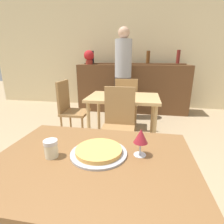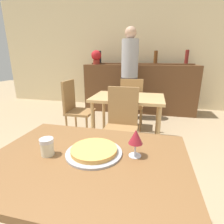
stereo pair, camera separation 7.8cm
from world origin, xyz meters
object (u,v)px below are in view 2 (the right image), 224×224
(pizza_tray, at_px, (94,151))
(person_standing, at_px, (130,71))
(potted_plant, at_px, (96,56))
(wine_glass, at_px, (136,137))
(cheese_shaker, at_px, (47,147))
(chair_far_side_back, at_px, (132,101))
(chair_far_side_left, at_px, (75,106))
(chair_far_side_front, at_px, (121,121))

(pizza_tray, relative_size, person_standing, 0.17)
(potted_plant, bearing_deg, wine_glass, -68.55)
(cheese_shaker, bearing_deg, chair_far_side_back, 84.76)
(chair_far_side_left, xyz_separation_m, potted_plant, (-0.17, 1.69, 0.77))
(pizza_tray, height_order, wine_glass, wine_glass)
(chair_far_side_back, relative_size, pizza_tray, 2.89)
(pizza_tray, relative_size, potted_plant, 0.99)
(cheese_shaker, bearing_deg, chair_far_side_front, 80.37)
(chair_far_side_back, bearing_deg, person_standing, -77.49)
(chair_far_side_back, height_order, chair_far_side_left, same)
(chair_far_side_left, distance_m, pizza_tray, 1.90)
(chair_far_side_left, relative_size, wine_glass, 5.89)
(chair_far_side_back, relative_size, potted_plant, 2.85)
(wine_glass, xyz_separation_m, potted_plant, (-1.30, 3.32, 0.44))
(chair_far_side_left, height_order, pizza_tray, chair_far_side_left)
(chair_far_side_left, relative_size, person_standing, 0.51)
(cheese_shaker, height_order, potted_plant, potted_plant)
(potted_plant, bearing_deg, cheese_shaker, -76.50)
(chair_far_side_left, height_order, wine_glass, chair_far_side_left)
(chair_far_side_left, bearing_deg, potted_plant, 5.89)
(wine_glass, bearing_deg, chair_far_side_back, 97.36)
(chair_far_side_left, height_order, cheese_shaker, chair_far_side_left)
(chair_far_side_front, height_order, cheese_shaker, chair_far_side_front)
(pizza_tray, bearing_deg, wine_glass, 7.20)
(chair_far_side_left, height_order, potted_plant, potted_plant)
(pizza_tray, xyz_separation_m, person_standing, (-0.19, 2.82, 0.25))
(wine_glass, bearing_deg, chair_far_side_left, 124.73)
(chair_far_side_back, distance_m, cheese_shaker, 2.27)
(cheese_shaker, height_order, person_standing, person_standing)
(chair_far_side_front, bearing_deg, chair_far_side_back, 90.00)
(cheese_shaker, bearing_deg, wine_glass, 11.82)
(chair_far_side_front, distance_m, chair_far_side_back, 1.03)
(person_standing, height_order, potted_plant, person_standing)
(chair_far_side_back, xyz_separation_m, cheese_shaker, (-0.21, -2.25, 0.27))
(person_standing, xyz_separation_m, wine_glass, (0.42, -2.79, -0.16))
(chair_far_side_left, xyz_separation_m, cheese_shaker, (0.65, -1.73, 0.27))
(wine_glass, height_order, potted_plant, potted_plant)
(chair_far_side_left, xyz_separation_m, wine_glass, (1.13, -1.63, 0.33))
(chair_far_side_front, bearing_deg, wine_glass, -76.03)
(chair_far_side_left, relative_size, potted_plant, 2.85)
(person_standing, bearing_deg, potted_plant, 149.06)
(pizza_tray, xyz_separation_m, potted_plant, (-1.07, 3.35, 0.54))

